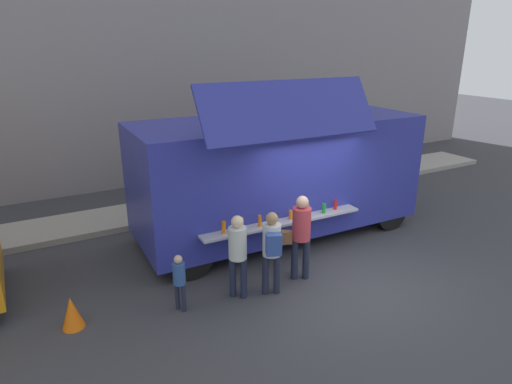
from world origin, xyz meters
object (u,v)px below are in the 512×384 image
at_px(customer_front_ordering, 300,231).
at_px(child_near_queue, 179,278).
at_px(food_truck_main, 278,173).
at_px(traffic_cone_orange, 72,313).
at_px(trash_bin, 352,167).
at_px(customer_rear_waiting, 238,250).
at_px(customer_mid_with_backpack, 272,246).

height_order(customer_front_ordering, child_near_queue, customer_front_ordering).
distance_m(food_truck_main, traffic_cone_orange, 5.27).
bearing_deg(child_near_queue, traffic_cone_orange, 135.39).
bearing_deg(child_near_queue, customer_front_ordering, -34.38).
distance_m(traffic_cone_orange, child_near_queue, 1.78).
xyz_separation_m(trash_bin, customer_front_ordering, (-5.04, -4.38, 0.51)).
distance_m(food_truck_main, trash_bin, 4.98).
height_order(trash_bin, child_near_queue, child_near_queue).
height_order(food_truck_main, customer_front_ordering, food_truck_main).
relative_size(traffic_cone_orange, child_near_queue, 0.52).
height_order(food_truck_main, customer_rear_waiting, food_truck_main).
xyz_separation_m(traffic_cone_orange, customer_front_ordering, (4.10, -0.45, 0.74)).
height_order(customer_mid_with_backpack, customer_rear_waiting, customer_mid_with_backpack).
distance_m(traffic_cone_orange, customer_rear_waiting, 2.89).
xyz_separation_m(customer_front_ordering, child_near_queue, (-2.40, 0.08, -0.39)).
relative_size(food_truck_main, child_near_queue, 6.29).
xyz_separation_m(customer_front_ordering, customer_mid_with_backpack, (-0.77, -0.24, -0.04)).
xyz_separation_m(trash_bin, child_near_queue, (-7.44, -4.30, 0.11)).
height_order(trash_bin, customer_rear_waiting, customer_rear_waiting).
distance_m(customer_mid_with_backpack, child_near_queue, 1.70).
height_order(traffic_cone_orange, customer_mid_with_backpack, customer_mid_with_backpack).
xyz_separation_m(traffic_cone_orange, child_near_queue, (1.71, -0.37, 0.35)).
bearing_deg(child_near_queue, trash_bin, -2.35).
distance_m(customer_front_ordering, child_near_queue, 2.43).
height_order(traffic_cone_orange, customer_rear_waiting, customer_rear_waiting).
bearing_deg(traffic_cone_orange, trash_bin, 23.26).
height_order(customer_mid_with_backpack, child_near_queue, customer_mid_with_backpack).
relative_size(customer_front_ordering, child_near_queue, 1.64).
relative_size(traffic_cone_orange, customer_rear_waiting, 0.35).
bearing_deg(customer_rear_waiting, customer_front_ordering, -45.06).
relative_size(trash_bin, customer_rear_waiting, 0.64).
bearing_deg(child_near_queue, customer_mid_with_backpack, -43.58).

